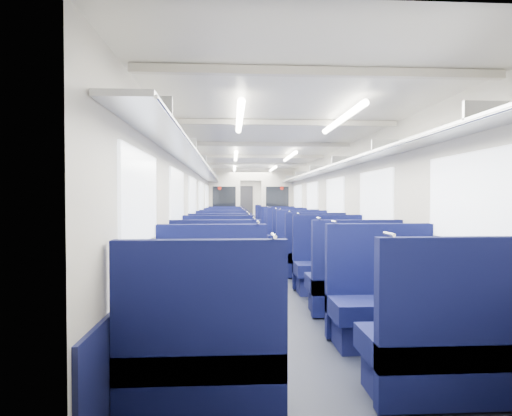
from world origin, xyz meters
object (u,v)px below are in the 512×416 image
(seat_2, at_px, (211,309))
(seat_16, at_px, (225,235))
(seat_4, at_px, (216,284))
(seat_13, at_px, (295,243))
(seat_20, at_px, (226,227))
(seat_15, at_px, (288,238))
(seat_23, at_px, (269,225))
(seat_17, at_px, (283,235))
(seat_18, at_px, (225,232))
(seat_8, at_px, (220,259))
(seat_10, at_px, (222,250))
(seat_5, at_px, (353,284))
(seat_7, at_px, (329,268))
(end_door, at_px, (245,207))
(seat_14, at_px, (224,239))
(seat_19, at_px, (278,232))
(seat_12, at_px, (223,244))
(seat_21, at_px, (272,227))
(seat_11, at_px, (303,249))
(seat_6, at_px, (218,270))
(seat_3, at_px, (384,306))
(seat_1, at_px, (444,349))
(seat_0, at_px, (202,359))
(seat_22, at_px, (227,225))
(bulkhead, at_px, (251,204))
(seat_9, at_px, (314,257))

(seat_2, distance_m, seat_16, 7.97)
(seat_4, relative_size, seat_13, 1.00)
(seat_4, height_order, seat_20, same)
(seat_15, distance_m, seat_23, 5.42)
(seat_17, distance_m, seat_18, 2.04)
(seat_8, height_order, seat_10, same)
(seat_5, relative_size, seat_8, 1.00)
(seat_7, xyz_separation_m, seat_15, (0.00, 4.68, 0.00))
(seat_16, bearing_deg, end_door, 84.08)
(seat_14, relative_size, seat_19, 1.00)
(seat_13, height_order, seat_23, same)
(seat_2, distance_m, seat_18, 9.07)
(seat_7, distance_m, seat_8, 1.93)
(seat_4, relative_size, seat_12, 1.00)
(seat_7, relative_size, seat_21, 1.00)
(end_door, xyz_separation_m, seat_11, (0.83, -11.36, -0.63))
(seat_2, distance_m, seat_6, 2.17)
(seat_15, distance_m, seat_18, 2.71)
(seat_23, bearing_deg, seat_7, -90.00)
(seat_2, height_order, seat_16, same)
(seat_13, height_order, seat_19, same)
(seat_3, height_order, seat_8, same)
(seat_3, relative_size, seat_10, 1.00)
(seat_7, height_order, seat_13, same)
(seat_14, distance_m, seat_21, 4.75)
(seat_6, bearing_deg, seat_4, -90.00)
(seat_2, relative_size, seat_14, 1.00)
(seat_17, bearing_deg, seat_4, -103.83)
(seat_13, relative_size, seat_14, 1.00)
(seat_1, distance_m, seat_10, 5.83)
(seat_6, bearing_deg, seat_19, 76.54)
(seat_10, height_order, seat_19, same)
(seat_15, xyz_separation_m, seat_19, (0.00, 2.18, 0.00))
(seat_15, height_order, seat_18, same)
(seat_2, bearing_deg, seat_16, 90.00)
(seat_5, height_order, seat_16, same)
(seat_0, distance_m, seat_6, 3.39)
(seat_7, bearing_deg, seat_2, -126.34)
(seat_2, relative_size, seat_22, 1.00)
(seat_1, relative_size, seat_5, 1.00)
(bulkhead, height_order, seat_6, bulkhead)
(seat_22, bearing_deg, seat_17, -69.31)
(seat_18, bearing_deg, seat_3, -79.63)
(seat_6, distance_m, seat_12, 3.47)
(seat_9, xyz_separation_m, seat_13, (0.00, 2.26, 0.00))
(seat_6, height_order, seat_16, same)
(seat_0, bearing_deg, end_door, 87.24)
(end_door, xyz_separation_m, seat_0, (-0.83, -17.20, -0.63))
(seat_4, relative_size, seat_21, 1.00)
(seat_15, xyz_separation_m, seat_22, (-1.66, 5.35, 0.00))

